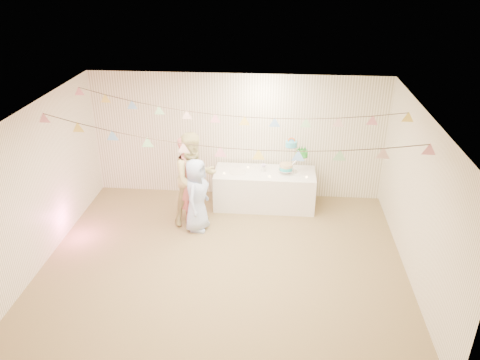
# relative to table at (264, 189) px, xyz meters

# --- Properties ---
(floor) EXTENTS (6.00, 6.00, 0.00)m
(floor) POSITION_rel_table_xyz_m (-0.59, -2.01, -0.38)
(floor) COLOR olive
(floor) RESTS_ON ground
(ceiling) EXTENTS (6.00, 6.00, 0.00)m
(ceiling) POSITION_rel_table_xyz_m (-0.59, -2.01, 2.22)
(ceiling) COLOR silver
(ceiling) RESTS_ON ground
(back_wall) EXTENTS (6.00, 6.00, 0.00)m
(back_wall) POSITION_rel_table_xyz_m (-0.59, 0.49, 0.92)
(back_wall) COLOR white
(back_wall) RESTS_ON ground
(front_wall) EXTENTS (6.00, 6.00, 0.00)m
(front_wall) POSITION_rel_table_xyz_m (-0.59, -4.51, 0.92)
(front_wall) COLOR white
(front_wall) RESTS_ON ground
(left_wall) EXTENTS (5.00, 5.00, 0.00)m
(left_wall) POSITION_rel_table_xyz_m (-3.59, -2.01, 0.92)
(left_wall) COLOR white
(left_wall) RESTS_ON ground
(right_wall) EXTENTS (5.00, 5.00, 0.00)m
(right_wall) POSITION_rel_table_xyz_m (2.41, -2.01, 0.92)
(right_wall) COLOR white
(right_wall) RESTS_ON ground
(table) EXTENTS (2.01, 0.80, 0.75)m
(table) POSITION_rel_table_xyz_m (0.00, 0.00, 0.00)
(table) COLOR white
(table) RESTS_ON floor
(cake_stand) EXTENTS (0.61, 0.36, 0.69)m
(cake_stand) POSITION_rel_table_xyz_m (0.55, 0.05, 0.72)
(cake_stand) COLOR silver
(cake_stand) RESTS_ON table
(cake_bottom) EXTENTS (0.31, 0.31, 0.15)m
(cake_bottom) POSITION_rel_table_xyz_m (0.40, -0.01, 0.46)
(cake_bottom) COLOR #28BCBE
(cake_bottom) RESTS_ON cake_stand
(cake_middle) EXTENTS (0.27, 0.27, 0.22)m
(cake_middle) POSITION_rel_table_xyz_m (0.73, 0.14, 0.73)
(cake_middle) COLOR green
(cake_middle) RESTS_ON cake_stand
(cake_top_tier) EXTENTS (0.25, 0.25, 0.19)m
(cake_top_tier) POSITION_rel_table_xyz_m (0.49, 0.02, 1.00)
(cake_top_tier) COLOR #43B8D4
(cake_top_tier) RESTS_ON cake_stand
(platter) EXTENTS (0.33, 0.33, 0.02)m
(platter) POSITION_rel_table_xyz_m (-0.54, -0.05, 0.38)
(platter) COLOR white
(platter) RESTS_ON table
(posy) EXTENTS (0.14, 0.14, 0.16)m
(posy) POSITION_rel_table_xyz_m (-0.03, 0.05, 0.45)
(posy) COLOR white
(posy) RESTS_ON table
(person_adult_a) EXTENTS (0.44, 0.65, 1.72)m
(person_adult_a) POSITION_rel_table_xyz_m (-1.38, -0.67, 0.48)
(person_adult_a) COLOR #CA6C6A
(person_adult_a) RESTS_ON floor
(person_adult_b) EXTENTS (1.11, 1.08, 1.81)m
(person_adult_b) POSITION_rel_table_xyz_m (-1.28, -0.73, 0.53)
(person_adult_b) COLOR tan
(person_adult_b) RESTS_ON floor
(person_child) EXTENTS (0.56, 0.76, 1.41)m
(person_child) POSITION_rel_table_xyz_m (-1.21, -1.00, 0.33)
(person_child) COLOR #ADC5F5
(person_child) RESTS_ON floor
(bunting_back) EXTENTS (5.60, 1.10, 0.40)m
(bunting_back) POSITION_rel_table_xyz_m (-0.59, -0.91, 1.97)
(bunting_back) COLOR pink
(bunting_back) RESTS_ON ceiling
(bunting_front) EXTENTS (5.60, 0.90, 0.36)m
(bunting_front) POSITION_rel_table_xyz_m (-0.59, -2.21, 1.94)
(bunting_front) COLOR #72A5E5
(bunting_front) RESTS_ON ceiling
(tealight_0) EXTENTS (0.04, 0.04, 0.03)m
(tealight_0) POSITION_rel_table_xyz_m (-0.80, -0.15, 0.39)
(tealight_0) COLOR #FFD88C
(tealight_0) RESTS_ON table
(tealight_1) EXTENTS (0.04, 0.04, 0.03)m
(tealight_1) POSITION_rel_table_xyz_m (-0.35, 0.18, 0.39)
(tealight_1) COLOR #FFD88C
(tealight_1) RESTS_ON table
(tealight_2) EXTENTS (0.04, 0.04, 0.03)m
(tealight_2) POSITION_rel_table_xyz_m (0.10, -0.22, 0.39)
(tealight_2) COLOR #FFD88C
(tealight_2) RESTS_ON table
(tealight_3) EXTENTS (0.04, 0.04, 0.03)m
(tealight_3) POSITION_rel_table_xyz_m (0.35, 0.22, 0.39)
(tealight_3) COLOR #FFD88C
(tealight_3) RESTS_ON table
(tealight_4) EXTENTS (0.04, 0.04, 0.03)m
(tealight_4) POSITION_rel_table_xyz_m (0.82, -0.18, 0.39)
(tealight_4) COLOR #FFD88C
(tealight_4) RESTS_ON table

